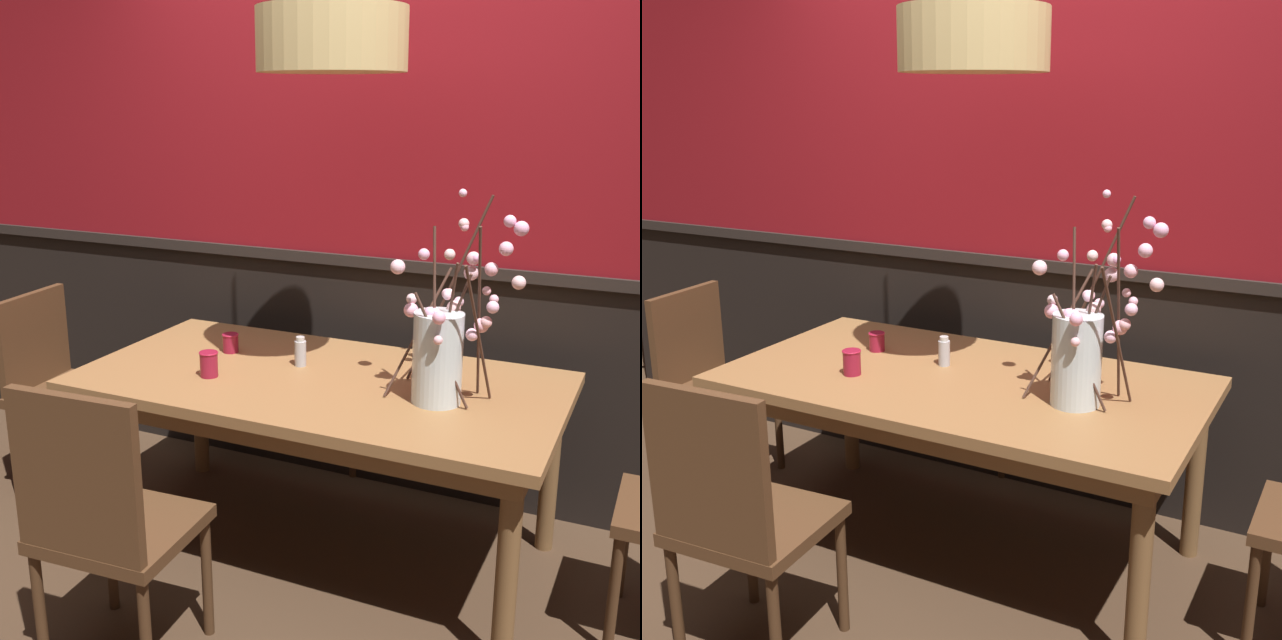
% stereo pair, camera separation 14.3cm
% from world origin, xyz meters
% --- Properties ---
extents(ground_plane, '(24.00, 24.00, 0.00)m').
position_xyz_m(ground_plane, '(0.00, 0.00, 0.00)').
color(ground_plane, '#422D1E').
extents(back_wall, '(5.10, 0.14, 2.90)m').
position_xyz_m(back_wall, '(0.00, 0.70, 1.44)').
color(back_wall, black).
rests_on(back_wall, ground).
extents(dining_table, '(1.83, 0.97, 0.74)m').
position_xyz_m(dining_table, '(0.00, 0.00, 0.66)').
color(dining_table, olive).
rests_on(dining_table, ground).
extents(chair_far_side_left, '(0.46, 0.45, 0.93)m').
position_xyz_m(chair_far_side_left, '(-0.29, 0.91, 0.52)').
color(chair_far_side_left, '#4C301C').
rests_on(chair_far_side_left, ground).
extents(chair_head_west_end, '(0.42, 0.49, 0.92)m').
position_xyz_m(chair_head_west_end, '(-1.35, 0.00, 0.53)').
color(chair_head_west_end, '#4C301C').
rests_on(chair_head_west_end, ground).
extents(chair_near_side_left, '(0.47, 0.45, 0.98)m').
position_xyz_m(chair_near_side_left, '(-0.30, -0.91, 0.54)').
color(chair_near_side_left, '#4C301C').
rests_on(chair_near_side_left, ground).
extents(vase_with_blossoms, '(0.52, 0.48, 0.71)m').
position_xyz_m(vase_with_blossoms, '(0.49, -0.04, 0.94)').
color(vase_with_blossoms, silver).
rests_on(vase_with_blossoms, dining_table).
extents(candle_holder_nearer_center, '(0.07, 0.07, 0.08)m').
position_xyz_m(candle_holder_nearer_center, '(-0.47, 0.12, 0.78)').
color(candle_holder_nearer_center, maroon).
rests_on(candle_holder_nearer_center, dining_table).
extents(candle_holder_nearer_edge, '(0.07, 0.07, 0.10)m').
position_xyz_m(candle_holder_nearer_edge, '(-0.39, -0.17, 0.79)').
color(candle_holder_nearer_edge, maroon).
rests_on(candle_holder_nearer_edge, dining_table).
extents(condiment_bottle, '(0.05, 0.05, 0.12)m').
position_xyz_m(condiment_bottle, '(-0.13, 0.09, 0.80)').
color(condiment_bottle, '#ADADB2').
rests_on(condiment_bottle, dining_table).
extents(pendant_lamp, '(0.52, 0.52, 1.04)m').
position_xyz_m(pendant_lamp, '(0.04, 0.02, 1.96)').
color(pendant_lamp, tan).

